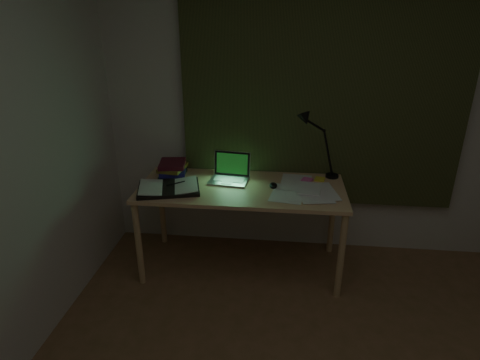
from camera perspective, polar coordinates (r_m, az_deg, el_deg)
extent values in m
cube|color=beige|center=(3.29, 11.44, 10.14)|extent=(3.50, 0.00, 2.50)
cube|color=#2E361B|center=(3.22, 11.78, 13.46)|extent=(2.20, 0.06, 2.00)
ellipsoid|color=black|center=(3.04, 4.75, -0.79)|extent=(0.07, 0.10, 0.04)
cube|color=yellow|center=(3.24, 11.29, 0.12)|extent=(0.09, 0.09, 0.02)
cube|color=#FA61B8|center=(3.20, 9.51, -0.01)|extent=(0.10, 0.10, 0.02)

